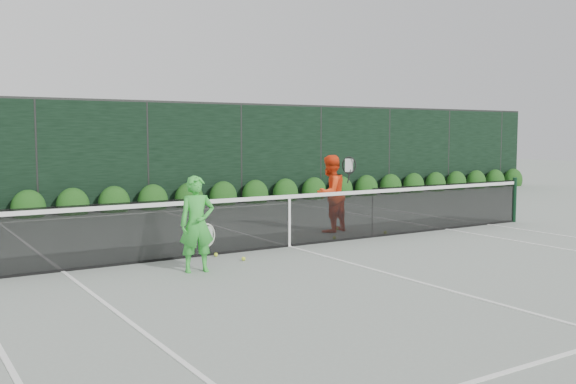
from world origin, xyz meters
TOP-DOWN VIEW (x-y plane):
  - ground at (0.00, 0.00)m, footprint 80.00×80.00m
  - tennis_net at (-0.02, 0.00)m, footprint 12.90×0.10m
  - player_woman at (-2.36, -1.09)m, footprint 0.65×0.45m
  - player_man at (1.73, 1.07)m, footprint 0.97×0.85m
  - court_lines at (0.00, 0.00)m, footprint 11.03×23.83m
  - windscreen_fence at (0.00, -2.71)m, footprint 32.00×21.07m
  - hedge_row at (-0.00, 7.15)m, footprint 31.66×0.65m
  - tennis_balls at (0.56, 0.16)m, footprint 4.20×1.98m

SIDE VIEW (x-z plane):
  - ground at x=0.00m, z-range 0.00..0.00m
  - court_lines at x=0.00m, z-range 0.00..0.01m
  - tennis_balls at x=0.56m, z-range 0.00..0.07m
  - hedge_row at x=0.00m, z-range -0.23..0.70m
  - tennis_net at x=-0.02m, z-range 0.00..1.07m
  - player_woman at x=-2.36m, z-range 0.00..1.47m
  - player_man at x=1.73m, z-range 0.00..1.66m
  - windscreen_fence at x=0.00m, z-range -0.02..3.04m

